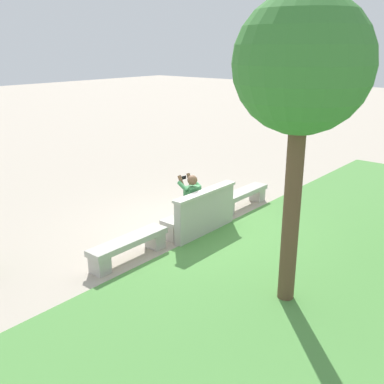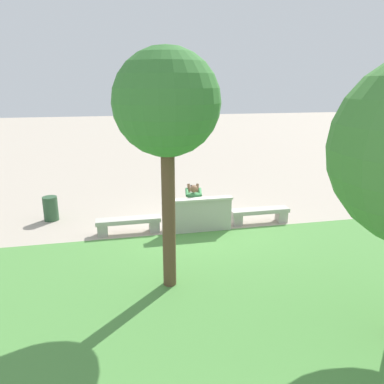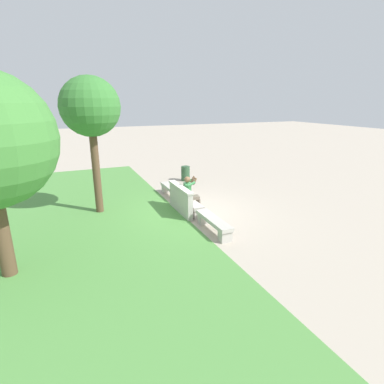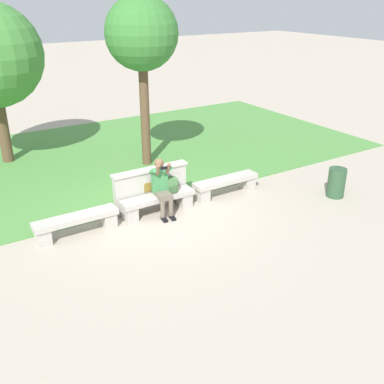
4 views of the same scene
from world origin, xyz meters
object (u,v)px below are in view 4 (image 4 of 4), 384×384
object	(u,v)px
trash_bin	(336,183)
person_photographer	(162,184)
bench_main	(76,222)
bench_near	(158,201)
tree_left_background	(142,36)
backpack	(171,186)
bench_mid	(226,184)

from	to	relation	value
trash_bin	person_photographer	bearing A→B (deg)	160.28
bench_main	trash_bin	bearing A→B (deg)	-14.23
bench_near	trash_bin	distance (m)	4.55
person_photographer	trash_bin	size ratio (longest dim) A/B	1.76
bench_main	tree_left_background	bearing A→B (deg)	43.45
bench_near	backpack	size ratio (longest dim) A/B	4.22
bench_near	person_photographer	distance (m)	0.45
backpack	trash_bin	bearing A→B (deg)	-21.66
bench_mid	person_photographer	distance (m)	1.94
bench_near	backpack	world-z (taller)	backpack
bench_mid	bench_main	bearing A→B (deg)	180.00
bench_near	tree_left_background	world-z (taller)	tree_left_background
tree_left_background	trash_bin	xyz separation A→B (m)	(3.00, -4.63, -3.33)
bench_main	person_photographer	size ratio (longest dim) A/B	1.37
person_photographer	tree_left_background	bearing A→B (deg)	69.21
person_photographer	backpack	world-z (taller)	person_photographer
trash_bin	tree_left_background	bearing A→B (deg)	122.94
person_photographer	bench_main	bearing A→B (deg)	177.84
bench_main	bench_mid	distance (m)	3.93
bench_main	backpack	size ratio (longest dim) A/B	4.22
bench_mid	trash_bin	bearing A→B (deg)	-34.49
backpack	tree_left_background	bearing A→B (deg)	73.41
backpack	person_photographer	bearing A→B (deg)	-168.77
bench_main	bench_mid	xyz separation A→B (m)	(3.93, 0.00, 0.00)
person_photographer	tree_left_background	world-z (taller)	tree_left_background
tree_left_background	bench_main	bearing A→B (deg)	-136.55
bench_near	trash_bin	xyz separation A→B (m)	(4.26, -1.58, 0.08)
person_photographer	backpack	distance (m)	0.30
person_photographer	trash_bin	bearing A→B (deg)	-19.72
bench_mid	tree_left_background	xyz separation A→B (m)	(-0.70, 3.06, 3.41)
bench_mid	person_photographer	xyz separation A→B (m)	(-1.89, -0.08, 0.44)
bench_mid	backpack	distance (m)	1.65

